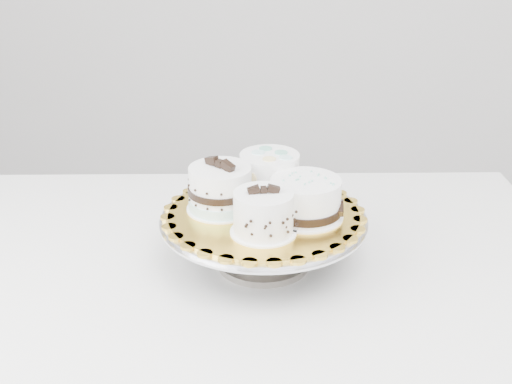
# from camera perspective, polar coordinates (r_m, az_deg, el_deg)

# --- Properties ---
(table) EXTENTS (1.34, 1.00, 0.75)m
(table) POSITION_cam_1_polar(r_m,az_deg,el_deg) (1.20, -1.18, -9.31)
(table) COLOR white
(table) RESTS_ON floor
(cake_stand) EXTENTS (0.36, 0.36, 0.10)m
(cake_stand) POSITION_cam_1_polar(r_m,az_deg,el_deg) (1.13, 0.67, -3.46)
(cake_stand) COLOR gray
(cake_stand) RESTS_ON table
(cake_board) EXTENTS (0.35, 0.35, 0.00)m
(cake_board) POSITION_cam_1_polar(r_m,az_deg,el_deg) (1.11, 0.68, -1.95)
(cake_board) COLOR gold
(cake_board) RESTS_ON cake_stand
(cake_swirl) EXTENTS (0.12, 0.12, 0.09)m
(cake_swirl) POSITION_cam_1_polar(r_m,az_deg,el_deg) (1.03, 0.67, -1.96)
(cake_swirl) COLOR white
(cake_swirl) RESTS_ON cake_board
(cake_banded) EXTENTS (0.15, 0.15, 0.10)m
(cake_banded) POSITION_cam_1_polar(r_m,az_deg,el_deg) (1.11, -3.18, 0.16)
(cake_banded) COLOR white
(cake_banded) RESTS_ON cake_board
(cake_dots) EXTENTS (0.13, 0.13, 0.08)m
(cake_dots) POSITION_cam_1_polar(r_m,az_deg,el_deg) (1.16, 1.20, 1.58)
(cake_dots) COLOR white
(cake_dots) RESTS_ON cake_board
(cake_ribbon) EXTENTS (0.14, 0.13, 0.07)m
(cake_ribbon) POSITION_cam_1_polar(r_m,az_deg,el_deg) (1.09, 4.47, -0.68)
(cake_ribbon) COLOR white
(cake_ribbon) RESTS_ON cake_board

